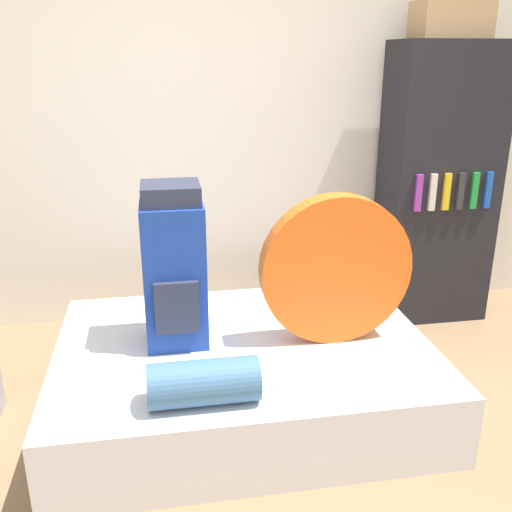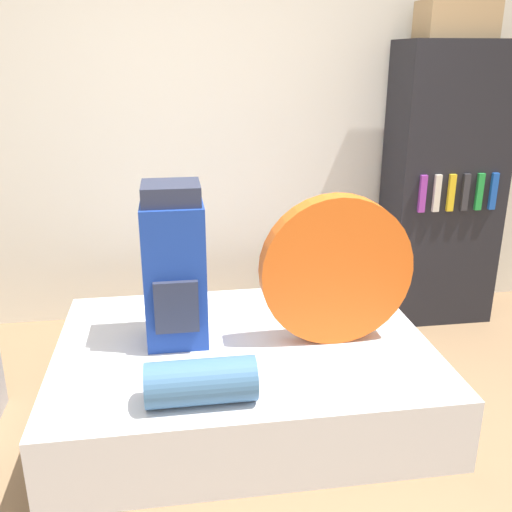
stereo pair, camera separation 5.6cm
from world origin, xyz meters
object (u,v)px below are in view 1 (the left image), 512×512
bookshelf (437,186)px  sleeping_roll (204,382)px  backpack (174,268)px  tent_bag (335,269)px  cardboard_box (451,20)px

bookshelf → sleeping_roll: bearing=-140.2°
backpack → tent_bag: (0.77, -0.11, -0.02)m
backpack → bookshelf: 1.93m
backpack → bookshelf: size_ratio=0.44×
sleeping_roll → cardboard_box: 2.60m
backpack → sleeping_roll: size_ratio=1.76×
bookshelf → cardboard_box: size_ratio=4.11×
backpack → tent_bag: size_ratio=1.07×
bookshelf → backpack: bearing=-154.8°
cardboard_box → sleeping_roll: bearing=-139.4°
sleeping_roll → bookshelf: 2.20m
tent_bag → sleeping_roll: 0.86m
backpack → sleeping_roll: bearing=-81.5°
cardboard_box → tent_bag: bearing=-135.1°
tent_bag → bookshelf: size_ratio=0.41×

